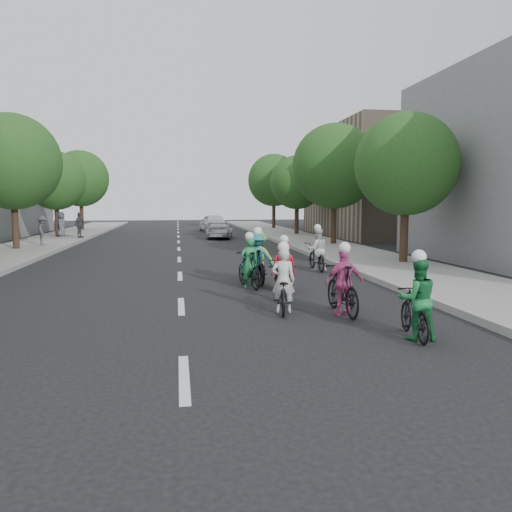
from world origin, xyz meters
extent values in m
plane|color=black|center=(0.00, 0.00, 0.00)|extent=(120.00, 120.00, 0.00)
cube|color=#999993|center=(-6.05, 10.00, 0.09)|extent=(0.18, 80.00, 0.18)
cube|color=gray|center=(8.00, 10.00, 0.07)|extent=(4.00, 80.00, 0.15)
cube|color=#999993|center=(6.05, 10.00, 0.09)|extent=(0.18, 80.00, 0.18)
cube|color=gray|center=(16.00, 24.00, 4.00)|extent=(10.00, 14.00, 8.00)
cylinder|color=black|center=(-8.20, 15.00, 1.24)|extent=(0.32, 0.32, 2.48)
sphere|color=#24501A|center=(-8.20, 15.00, 4.53)|extent=(4.80, 4.80, 4.80)
cylinder|color=black|center=(-8.20, 24.00, 1.14)|extent=(0.32, 0.32, 2.27)
sphere|color=#24501A|center=(-8.20, 24.00, 3.97)|extent=(4.00, 4.00, 4.00)
cylinder|color=black|center=(-8.20, 33.00, 1.24)|extent=(0.32, 0.32, 2.48)
sphere|color=#24501A|center=(-8.20, 33.00, 4.53)|extent=(4.80, 4.80, 4.80)
cylinder|color=black|center=(8.80, 6.60, 1.14)|extent=(0.32, 0.32, 2.27)
sphere|color=#24501A|center=(8.80, 6.60, 3.97)|extent=(4.00, 4.00, 4.00)
cylinder|color=black|center=(8.80, 15.60, 1.24)|extent=(0.32, 0.32, 2.48)
sphere|color=#24501A|center=(8.80, 15.60, 4.53)|extent=(4.80, 4.80, 4.80)
cylinder|color=black|center=(8.80, 24.60, 1.14)|extent=(0.32, 0.32, 2.27)
sphere|color=#24501A|center=(8.80, 24.60, 3.97)|extent=(4.00, 4.00, 4.00)
cylinder|color=black|center=(8.80, 33.60, 1.24)|extent=(0.32, 0.32, 2.48)
sphere|color=#24501A|center=(8.80, 33.60, 4.53)|extent=(4.80, 4.80, 4.80)
imported|color=black|center=(2.30, -0.90, 0.50)|extent=(0.99, 1.97, 0.99)
imported|color=silver|center=(2.30, -1.00, 0.73)|extent=(0.59, 0.44, 1.46)
sphere|color=white|center=(2.30, -1.00, 1.48)|extent=(0.26, 0.26, 0.26)
imported|color=black|center=(4.21, -3.53, 0.47)|extent=(0.67, 1.61, 0.94)
imported|color=#1A7538|center=(4.21, -3.63, 0.75)|extent=(0.80, 0.67, 1.50)
sphere|color=white|center=(4.21, -3.63, 1.52)|extent=(0.26, 0.26, 0.26)
imported|color=black|center=(2.41, 3.38, 0.52)|extent=(0.74, 1.99, 1.03)
imported|color=#E0FE1C|center=(2.41, 3.28, 0.79)|extent=(1.04, 0.62, 1.59)
sphere|color=white|center=(2.41, 3.28, 1.61)|extent=(0.26, 0.26, 0.26)
imported|color=black|center=(3.55, -1.44, 0.57)|extent=(0.60, 1.91, 1.13)
imported|color=#C94788|center=(3.55, -1.54, 0.74)|extent=(0.88, 0.39, 1.48)
sphere|color=white|center=(3.55, -1.54, 1.50)|extent=(0.26, 0.26, 0.26)
imported|color=black|center=(2.86, 1.67, 0.42)|extent=(0.70, 1.65, 0.85)
imported|color=#AB1B2A|center=(2.86, 1.57, 0.72)|extent=(0.74, 0.52, 1.44)
sphere|color=white|center=(2.86, 1.57, 1.46)|extent=(0.26, 0.26, 0.26)
imported|color=black|center=(1.99, 2.37, 0.54)|extent=(0.87, 1.87, 1.08)
imported|color=#248548|center=(1.99, 2.27, 0.75)|extent=(0.61, 0.46, 1.50)
sphere|color=white|center=(1.99, 2.27, 1.52)|extent=(0.26, 0.26, 0.26)
imported|color=black|center=(4.98, 5.72, 0.50)|extent=(0.66, 1.90, 1.00)
imported|color=silver|center=(4.98, 5.62, 0.78)|extent=(0.76, 0.59, 1.55)
sphere|color=white|center=(4.98, 5.62, 1.57)|extent=(0.26, 0.26, 0.26)
imported|color=black|center=(2.31, 2.93, 0.54)|extent=(0.56, 1.83, 1.09)
imported|color=#277675|center=(2.31, 2.83, 0.80)|extent=(1.05, 0.62, 1.60)
sphere|color=white|center=(2.31, 2.83, 1.62)|extent=(0.26, 0.26, 0.26)
imported|color=#ABAAAF|center=(2.85, 22.55, 0.59)|extent=(2.26, 4.30, 1.19)
imported|color=silver|center=(2.92, 30.70, 0.76)|extent=(2.36, 4.68, 1.53)
imported|color=#484753|center=(-7.42, 17.00, 0.95)|extent=(0.77, 1.13, 1.61)
imported|color=#464652|center=(-6.46, 22.45, 1.00)|extent=(0.76, 1.08, 1.71)
imported|color=#555663|center=(-7.93, 23.94, 1.00)|extent=(0.71, 0.93, 1.71)
camera|label=1|loc=(-0.06, -11.94, 2.49)|focal=35.00mm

